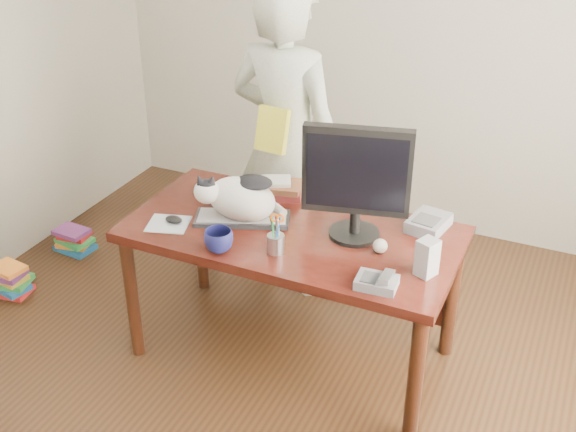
{
  "coord_description": "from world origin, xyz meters",
  "views": [
    {
      "loc": [
        1.23,
        -2.14,
        2.49
      ],
      "look_at": [
        0.0,
        0.55,
        0.85
      ],
      "focal_mm": 45.0,
      "sensor_mm": 36.0,
      "label": 1
    }
  ],
  "objects_px": {
    "book_pile_a": "(9,280)",
    "pen_cup": "(276,242)",
    "keyboard": "(242,218)",
    "calculator": "(428,223)",
    "person": "(286,143)",
    "monitor": "(357,177)",
    "speaker": "(427,258)",
    "book_stack": "(279,188)",
    "book_pile_b": "(74,240)",
    "desk": "(299,248)",
    "mouse": "(174,219)",
    "cat": "(239,197)",
    "coffee_mug": "(219,241)",
    "baseball": "(380,246)",
    "phone": "(378,282)"
  },
  "relations": [
    {
      "from": "pen_cup",
      "to": "speaker",
      "type": "height_order",
      "value": "pen_cup"
    },
    {
      "from": "book_pile_a",
      "to": "pen_cup",
      "type": "bearing_deg",
      "value": -0.59
    },
    {
      "from": "speaker",
      "to": "baseball",
      "type": "bearing_deg",
      "value": -177.29
    },
    {
      "from": "calculator",
      "to": "keyboard",
      "type": "bearing_deg",
      "value": -151.02
    },
    {
      "from": "desk",
      "to": "keyboard",
      "type": "height_order",
      "value": "keyboard"
    },
    {
      "from": "desk",
      "to": "calculator",
      "type": "distance_m",
      "value": 0.65
    },
    {
      "from": "pen_cup",
      "to": "mouse",
      "type": "bearing_deg",
      "value": 176.63
    },
    {
      "from": "keyboard",
      "to": "calculator",
      "type": "xyz_separation_m",
      "value": [
        0.85,
        0.3,
        0.02
      ]
    },
    {
      "from": "cat",
      "to": "mouse",
      "type": "relative_size",
      "value": 4.28
    },
    {
      "from": "desk",
      "to": "book_pile_b",
      "type": "bearing_deg",
      "value": 171.03
    },
    {
      "from": "monitor",
      "to": "pen_cup",
      "type": "height_order",
      "value": "monitor"
    },
    {
      "from": "mouse",
      "to": "book_stack",
      "type": "height_order",
      "value": "book_stack"
    },
    {
      "from": "keyboard",
      "to": "phone",
      "type": "height_order",
      "value": "phone"
    },
    {
      "from": "monitor",
      "to": "speaker",
      "type": "relative_size",
      "value": 3.29
    },
    {
      "from": "keyboard",
      "to": "book_pile_b",
      "type": "xyz_separation_m",
      "value": [
        -1.46,
        0.37,
        -0.69
      ]
    },
    {
      "from": "calculator",
      "to": "coffee_mug",
      "type": "bearing_deg",
      "value": -134.49
    },
    {
      "from": "coffee_mug",
      "to": "baseball",
      "type": "height_order",
      "value": "coffee_mug"
    },
    {
      "from": "book_pile_b",
      "to": "pen_cup",
      "type": "bearing_deg",
      "value": -18.12
    },
    {
      "from": "mouse",
      "to": "book_pile_b",
      "type": "xyz_separation_m",
      "value": [
        -1.17,
        0.53,
        -0.7
      ]
    },
    {
      "from": "desk",
      "to": "monitor",
      "type": "relative_size",
      "value": 2.87
    },
    {
      "from": "desk",
      "to": "coffee_mug",
      "type": "distance_m",
      "value": 0.5
    },
    {
      "from": "keyboard",
      "to": "book_stack",
      "type": "distance_m",
      "value": 0.33
    },
    {
      "from": "keyboard",
      "to": "cat",
      "type": "height_order",
      "value": "cat"
    },
    {
      "from": "monitor",
      "to": "mouse",
      "type": "height_order",
      "value": "monitor"
    },
    {
      "from": "calculator",
      "to": "person",
      "type": "xyz_separation_m",
      "value": [
        -0.91,
        0.33,
        0.13
      ]
    },
    {
      "from": "book_stack",
      "to": "calculator",
      "type": "relative_size",
      "value": 1.19
    },
    {
      "from": "person",
      "to": "book_pile_b",
      "type": "distance_m",
      "value": 1.66
    },
    {
      "from": "coffee_mug",
      "to": "phone",
      "type": "relative_size",
      "value": 0.73
    },
    {
      "from": "cat",
      "to": "monitor",
      "type": "relative_size",
      "value": 0.78
    },
    {
      "from": "baseball",
      "to": "person",
      "type": "xyz_separation_m",
      "value": [
        -0.76,
        0.63,
        0.13
      ]
    },
    {
      "from": "pen_cup",
      "to": "mouse",
      "type": "height_order",
      "value": "pen_cup"
    },
    {
      "from": "monitor",
      "to": "person",
      "type": "relative_size",
      "value": 0.31
    },
    {
      "from": "mouse",
      "to": "speaker",
      "type": "distance_m",
      "value": 1.24
    },
    {
      "from": "phone",
      "to": "speaker",
      "type": "xyz_separation_m",
      "value": [
        0.16,
        0.18,
        0.06
      ]
    },
    {
      "from": "speaker",
      "to": "person",
      "type": "xyz_separation_m",
      "value": [
        -1.0,
        0.72,
        0.08
      ]
    },
    {
      "from": "pen_cup",
      "to": "book_stack",
      "type": "xyz_separation_m",
      "value": [
        -0.23,
        0.52,
        -0.02
      ]
    },
    {
      "from": "monitor",
      "to": "book_stack",
      "type": "height_order",
      "value": "monitor"
    },
    {
      "from": "desk",
      "to": "phone",
      "type": "relative_size",
      "value": 8.78
    },
    {
      "from": "desk",
      "to": "book_stack",
      "type": "relative_size",
      "value": 5.56
    },
    {
      "from": "monitor",
      "to": "pen_cup",
      "type": "xyz_separation_m",
      "value": [
        -0.28,
        -0.27,
        -0.26
      ]
    },
    {
      "from": "person",
      "to": "book_pile_a",
      "type": "xyz_separation_m",
      "value": [
        -1.44,
        -0.81,
        -0.82
      ]
    },
    {
      "from": "coffee_mug",
      "to": "book_stack",
      "type": "height_order",
      "value": "coffee_mug"
    },
    {
      "from": "desk",
      "to": "calculator",
      "type": "height_order",
      "value": "calculator"
    },
    {
      "from": "book_stack",
      "to": "calculator",
      "type": "distance_m",
      "value": 0.81
    },
    {
      "from": "monitor",
      "to": "calculator",
      "type": "distance_m",
      "value": 0.47
    },
    {
      "from": "calculator",
      "to": "person",
      "type": "relative_size",
      "value": 0.13
    },
    {
      "from": "mouse",
      "to": "phone",
      "type": "height_order",
      "value": "phone"
    },
    {
      "from": "mouse",
      "to": "baseball",
      "type": "xyz_separation_m",
      "value": [
        1.0,
        0.16,
        0.01
      ]
    },
    {
      "from": "speaker",
      "to": "book_pile_b",
      "type": "height_order",
      "value": "speaker"
    },
    {
      "from": "baseball",
      "to": "keyboard",
      "type": "bearing_deg",
      "value": 179.9
    }
  ]
}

